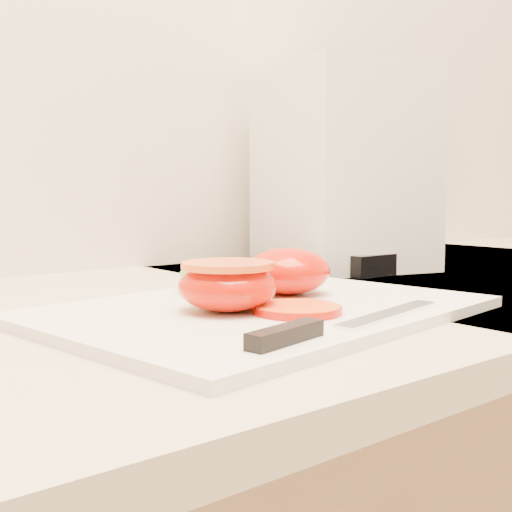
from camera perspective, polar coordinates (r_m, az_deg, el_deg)
cutting_board at (r=0.60m, az=0.60°, el=-4.81°), size 0.44×0.34×0.01m
tomato_half_dome at (r=0.66m, az=2.82°, el=-1.33°), size 0.09×0.09×0.05m
tomato_half_cut at (r=0.57m, az=-2.54°, el=-2.52°), size 0.09×0.09×0.04m
tomato_slice_0 at (r=0.56m, az=3.73°, el=-4.75°), size 0.07×0.07×0.01m
lettuce_leaf_0 at (r=0.68m, az=-3.02°, el=-2.01°), size 0.15×0.15×0.03m
knife at (r=0.49m, az=6.71°, el=-6.16°), size 0.25×0.06×0.01m
appliance at (r=1.01m, az=7.57°, el=7.61°), size 0.26×0.29×0.30m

